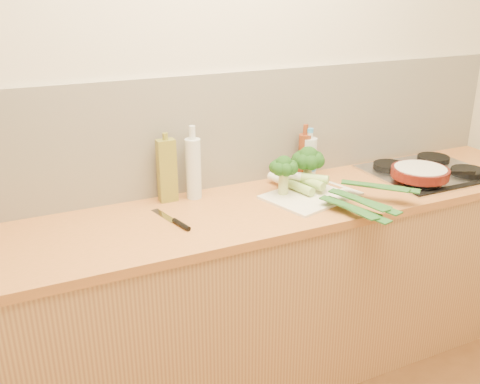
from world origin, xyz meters
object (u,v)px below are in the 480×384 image
at_px(gas_hob, 429,171).
at_px(skillet, 421,172).
at_px(chefs_knife, 177,222).
at_px(chopping_board, 311,196).

bearing_deg(gas_hob, skillet, -147.01).
distance_m(gas_hob, chefs_knife, 1.37).
bearing_deg(chefs_knife, chopping_board, -11.41).
bearing_deg(gas_hob, chefs_knife, -178.66).
relative_size(gas_hob, chefs_knife, 2.12).
distance_m(chopping_board, skillet, 0.58).
bearing_deg(chopping_board, gas_hob, -14.90).
distance_m(gas_hob, chopping_board, 0.72).
height_order(gas_hob, skillet, skillet).
bearing_deg(chopping_board, skillet, -24.57).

